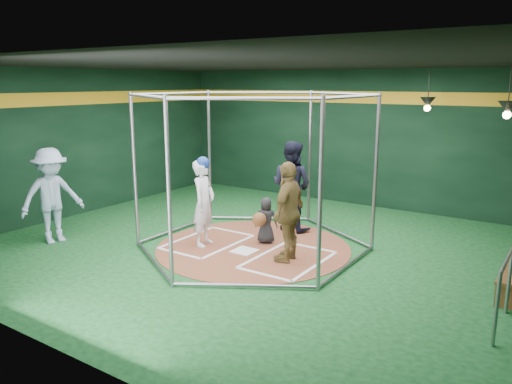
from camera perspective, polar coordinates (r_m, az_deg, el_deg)
The scene contains 14 objects.
room_shell at distance 9.45m, azimuth -0.31°, elevation 3.78°, with size 10.10×9.10×3.53m.
clay_disc at distance 9.86m, azimuth -0.32°, elevation -6.32°, with size 3.80×3.80×0.01m, color brown.
home_plate at distance 9.62m, azimuth -1.33°, elevation -6.73°, with size 0.43×0.43×0.01m, color white.
batter_box_left at distance 10.21m, azimuth -5.56°, elevation -5.66°, with size 1.17×1.77×0.01m.
batter_box_right at distance 9.18m, azimuth 3.76°, elevation -7.72°, with size 1.17×1.77×0.01m.
batting_cage at distance 9.48m, azimuth -0.34°, elevation 2.25°, with size 4.05×4.67×3.00m.
pendant_lamp_near at distance 11.74m, azimuth 19.02°, elevation 9.65°, with size 0.34×0.34×0.90m.
pendant_lamp_far at distance 9.82m, azimuth 26.82°, elevation 8.58°, with size 0.34×0.34×0.90m.
batter_figure at distance 9.81m, azimuth -6.01°, elevation -1.09°, with size 0.54×0.70×1.77m.
visitor_leopard at distance 8.92m, azimuth 3.76°, elevation -2.26°, with size 1.06×0.44×1.81m, color #9E8243.
catcher_figure at distance 9.96m, azimuth 1.05°, elevation -3.22°, with size 0.54×0.62×0.93m.
umpire at distance 10.82m, azimuth 4.07°, elevation 0.72°, with size 0.95×0.74×1.95m, color black.
bystander_blue at distance 10.76m, azimuth -22.32°, elevation -0.40°, with size 1.24×0.71×1.92m, color #97ACC7.
steel_railing at distance 7.30m, azimuth 26.54°, elevation -9.18°, with size 0.05×1.13×0.98m.
Camera 1 is at (5.22, -7.73, 3.18)m, focal length 35.00 mm.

